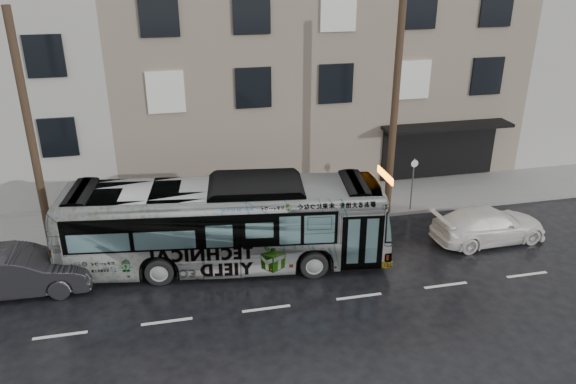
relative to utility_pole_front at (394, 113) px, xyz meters
The scene contains 9 objects.
ground 8.65m from the utility_pole_front, 153.08° to the right, with size 120.00×120.00×0.00m, color black.
sidewalk 8.11m from the utility_pole_front, 166.17° to the left, with size 90.00×3.60×0.15m, color gray.
building_taupe 9.56m from the utility_pole_front, 99.07° to the left, with size 20.00×12.00×11.00m, color gray.
utility_pole_front is the anchor object (origin of this frame).
utility_pole_rear 14.00m from the utility_pole_front, behind, with size 0.30×0.30×9.00m, color #3E2E1F.
sign_post 3.48m from the utility_pole_front, ahead, with size 0.06×0.06×2.40m, color slate.
bus 8.43m from the utility_pole_front, 160.41° to the right, with size 2.78×11.88×3.31m, color #B2B2B2.
white_sedan 5.90m from the utility_pole_front, 45.08° to the right, with size 1.91×4.69×1.36m, color white.
dark_sedan 15.31m from the utility_pole_front, 168.35° to the right, with size 1.68×4.81×1.58m, color black.
Camera 1 is at (-2.63, -17.62, 10.85)m, focal length 35.00 mm.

